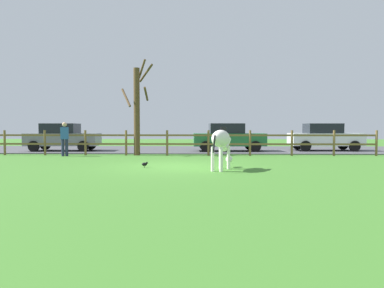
{
  "coord_description": "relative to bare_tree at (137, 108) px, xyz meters",
  "views": [
    {
      "loc": [
        1.01,
        -13.09,
        1.4
      ],
      "look_at": [
        0.6,
        0.55,
        0.77
      ],
      "focal_mm": 34.31,
      "sensor_mm": 36.0,
      "label": 1
    }
  ],
  "objects": [
    {
      "name": "ground_plane",
      "position": [
        2.26,
        -5.06,
        -2.34
      ],
      "size": [
        60.0,
        60.0,
        0.0
      ],
      "primitive_type": "plane",
      "color": "#3D7528"
    },
    {
      "name": "parking_asphalt",
      "position": [
        2.26,
        4.24,
        -2.31
      ],
      "size": [
        28.0,
        7.4,
        0.05
      ],
      "primitive_type": "cube",
      "color": "#47474C",
      "rests_on": "ground_plane"
    },
    {
      "name": "paddock_fence",
      "position": [
        1.5,
        -0.06,
        -1.62
      ],
      "size": [
        20.58,
        0.11,
        1.25
      ],
      "color": "brown",
      "rests_on": "ground_plane"
    },
    {
      "name": "bare_tree",
      "position": [
        0.0,
        0.0,
        0.0
      ],
      "size": [
        1.66,
        1.65,
        4.77
      ],
      "color": "#513A23",
      "rests_on": "ground_plane"
    },
    {
      "name": "zebra",
      "position": [
        3.88,
        -6.18,
        -1.41
      ],
      "size": [
        0.95,
        1.85,
        1.41
      ],
      "color": "white",
      "rests_on": "ground_plane"
    },
    {
      "name": "crow_on_grass",
      "position": [
        1.26,
        -5.61,
        -2.21
      ],
      "size": [
        0.22,
        0.1,
        0.2
      ],
      "color": "black",
      "rests_on": "ground_plane"
    },
    {
      "name": "parked_car_grey",
      "position": [
        -4.77,
        2.61,
        -1.49
      ],
      "size": [
        4.09,
        2.06,
        1.56
      ],
      "color": "slate",
      "rests_on": "parking_asphalt"
    },
    {
      "name": "parked_car_white",
      "position": [
        10.29,
        3.22,
        -1.49
      ],
      "size": [
        4.0,
        1.89,
        1.56
      ],
      "color": "white",
      "rests_on": "parking_asphalt"
    },
    {
      "name": "parked_car_green",
      "position": [
        4.7,
        2.65,
        -1.49
      ],
      "size": [
        4.09,
        2.06,
        1.56
      ],
      "color": "#236B38",
      "rests_on": "parking_asphalt"
    },
    {
      "name": "visitor_near_fence",
      "position": [
        -3.4,
        -0.67,
        -1.43
      ],
      "size": [
        0.4,
        0.3,
        1.64
      ],
      "color": "#232847",
      "rests_on": "ground_plane"
    }
  ]
}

